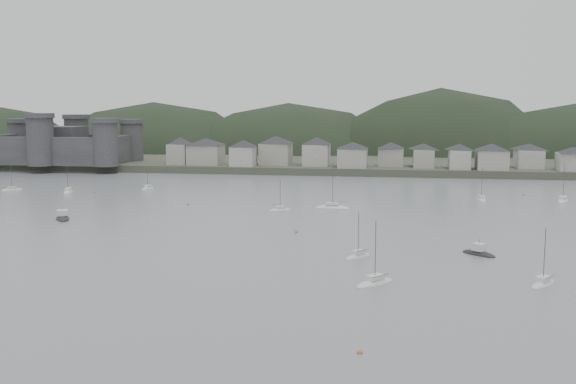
# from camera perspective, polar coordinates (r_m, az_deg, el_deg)

# --- Properties ---
(ground) EXTENTS (900.00, 900.00, 0.00)m
(ground) POSITION_cam_1_polar(r_m,az_deg,el_deg) (99.34, -7.13, -9.07)
(ground) COLOR slate
(ground) RESTS_ON ground
(far_shore_land) EXTENTS (900.00, 250.00, 3.00)m
(far_shore_land) POSITION_cam_1_polar(r_m,az_deg,el_deg) (388.10, 5.29, 3.55)
(far_shore_land) COLOR #383D2D
(far_shore_land) RESTS_ON ground
(forested_ridge) EXTENTS (851.55, 103.94, 102.57)m
(forested_ridge) POSITION_cam_1_polar(r_m,az_deg,el_deg) (363.47, 5.74, 1.25)
(forested_ridge) COLOR black
(forested_ridge) RESTS_ON ground
(castle) EXTENTS (66.00, 43.00, 20.00)m
(castle) POSITION_cam_1_polar(r_m,az_deg,el_deg) (308.96, -19.20, 3.91)
(castle) COLOR #373739
(castle) RESTS_ON far_shore_land
(waterfront_town) EXTENTS (451.48, 28.46, 12.92)m
(waterfront_town) POSITION_cam_1_polar(r_m,az_deg,el_deg) (276.23, 14.17, 3.24)
(waterfront_town) COLOR #A4A195
(waterfront_town) RESTS_ON far_shore_land
(moored_fleet) EXTENTS (250.34, 136.93, 13.71)m
(moored_fleet) POSITION_cam_1_polar(r_m,az_deg,el_deg) (151.34, -5.56, -3.20)
(moored_fleet) COLOR silver
(moored_fleet) RESTS_ON ground
(motor_launch_near) EXTENTS (7.09, 6.63, 3.72)m
(motor_launch_near) POSITION_cam_1_polar(r_m,az_deg,el_deg) (130.91, 16.22, -5.12)
(motor_launch_near) COLOR black
(motor_launch_near) RESTS_ON ground
(motor_launch_far) EXTENTS (7.31, 9.17, 4.09)m
(motor_launch_far) POSITION_cam_1_polar(r_m,az_deg,el_deg) (173.63, -18.97, -2.16)
(motor_launch_far) COLOR black
(motor_launch_far) RESTS_ON ground
(mooring_buoys) EXTENTS (175.03, 142.87, 0.70)m
(mooring_buoys) POSITION_cam_1_polar(r_m,az_deg,el_deg) (154.41, -0.70, -2.96)
(mooring_buoys) COLOR #B56F3C
(mooring_buoys) RESTS_ON ground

